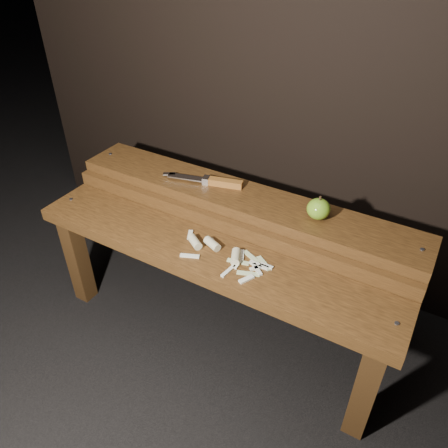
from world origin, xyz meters
The scene contains 6 objects.
ground centered at (0.00, 0.00, 0.00)m, with size 60.00×60.00×0.00m, color black.
bench_front_tier centered at (0.00, -0.06, 0.35)m, with size 1.20×0.20×0.42m.
bench_rear_tier centered at (0.00, 0.17, 0.41)m, with size 1.20×0.21×0.50m.
apple centered at (0.26, 0.17, 0.53)m, with size 0.07×0.07×0.08m.
knife centered at (-0.10, 0.18, 0.51)m, with size 0.28×0.09×0.02m.
apple_scraps centered at (0.05, -0.04, 0.43)m, with size 0.31×0.14×0.03m.
Camera 1 is at (0.56, -0.89, 1.26)m, focal length 35.00 mm.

